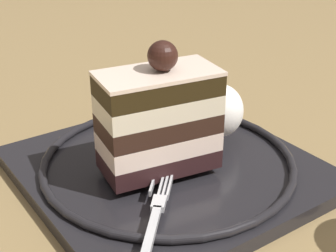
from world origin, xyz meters
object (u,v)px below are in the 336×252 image
object	(u,v)px
dessert_plate	(168,167)
fork	(156,216)
whipped_cream_dollop	(218,111)
cake_slice	(159,119)

from	to	relation	value
dessert_plate	fork	size ratio (longest dim) A/B	2.83
whipped_cream_dollop	fork	world-z (taller)	whipped_cream_dollop
dessert_plate	fork	world-z (taller)	fork
whipped_cream_dollop	dessert_plate	bearing A→B (deg)	0.88
dessert_plate	fork	distance (m)	0.09
dessert_plate	cake_slice	distance (m)	0.06
whipped_cream_dollop	fork	bearing A→B (deg)	26.07
cake_slice	whipped_cream_dollop	world-z (taller)	cake_slice
dessert_plate	whipped_cream_dollop	world-z (taller)	whipped_cream_dollop
dessert_plate	cake_slice	bearing A→B (deg)	23.45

